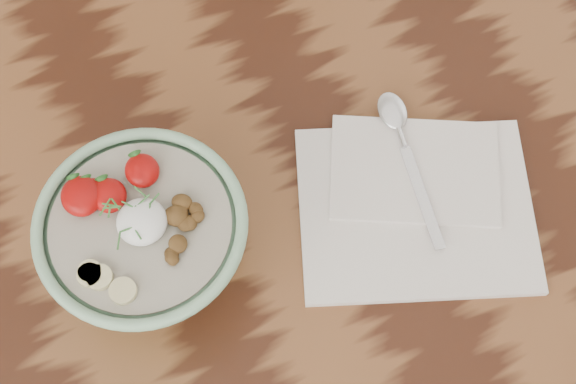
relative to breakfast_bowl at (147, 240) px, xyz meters
The scene contains 4 objects.
table 28.38cm from the breakfast_bowl, ahead, with size 160.00×90.00×75.00cm.
breakfast_bowl is the anchor object (origin of this frame).
napkin 29.87cm from the breakfast_bowl, 12.18° to the right, with size 31.76×29.14×1.58cm.
spoon 31.12cm from the breakfast_bowl, ahead, with size 6.13×19.85×1.04cm.
Camera 1 is at (-22.25, -34.90, 157.51)cm, focal length 50.00 mm.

